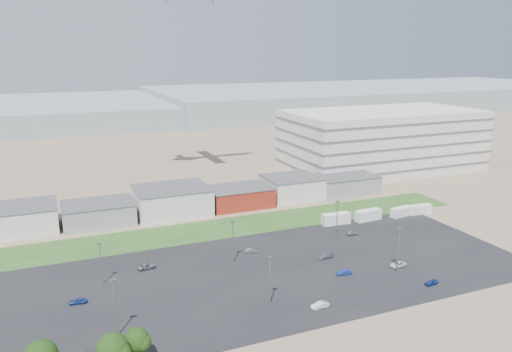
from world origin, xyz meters
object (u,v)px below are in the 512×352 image
parked_car_5 (78,301)px  parked_car_11 (252,250)px  parked_car_2 (431,282)px  parked_car_8 (352,233)px  parked_car_13 (320,305)px  parked_car_9 (147,266)px  parked_car_12 (325,256)px  box_trailer_a (336,219)px  parked_car_0 (398,265)px  parked_car_1 (344,272)px

parked_car_5 → parked_car_11: bearing=109.8°
parked_car_2 → parked_car_5: parked_car_5 is taller
parked_car_8 → parked_car_13: (-28.13, -31.42, 0.05)m
parked_car_9 → parked_car_12: size_ratio=1.10×
parked_car_11 → parked_car_13: 30.93m
parked_car_2 → parked_car_8: 31.96m
box_trailer_a → parked_car_5: box_trailer_a is taller
parked_car_5 → parked_car_9: (15.83, 11.22, 0.02)m
box_trailer_a → parked_car_8: box_trailer_a is taller
box_trailer_a → parked_car_5: (-72.60, -20.81, -1.01)m
parked_car_0 → parked_car_2: (0.79, -10.21, -0.03)m
parked_car_2 → parked_car_9: (-55.17, 31.93, 0.04)m
parked_car_5 → parked_car_13: size_ratio=0.91×
parked_car_2 → parked_car_8: size_ratio=0.99×
parked_car_5 → parked_car_8: bearing=104.4°
parked_car_0 → parked_car_8: 21.80m
parked_car_5 → parked_car_11: (41.94, 10.70, -0.01)m
parked_car_1 → box_trailer_a: bearing=158.1°
parked_car_9 → parked_car_5: bearing=118.5°
parked_car_2 → parked_car_13: size_ratio=0.88×
parked_car_0 → parked_car_12: 17.05m
parked_car_9 → parked_car_1: bearing=-123.7°
box_trailer_a → parked_car_1: (-16.31, -30.04, -1.00)m
box_trailer_a → parked_car_9: bearing=-166.9°
parked_car_2 → parked_car_11: size_ratio=0.96×
parked_car_11 → parked_car_12: size_ratio=0.87×
parked_car_9 → parked_car_2: bearing=-126.9°
parked_car_0 → parked_car_11: size_ratio=1.23×
parked_car_8 → parked_car_13: size_ratio=0.89×
parked_car_9 → parked_car_13: (27.94, -31.40, 0.02)m
box_trailer_a → parked_car_13: size_ratio=2.27×
parked_car_0 → parked_car_9: bearing=-116.8°
parked_car_1 → parked_car_5: (-56.29, 9.23, -0.00)m
parked_car_2 → parked_car_13: parked_car_13 is taller
box_trailer_a → parked_car_0: bearing=-90.9°
box_trailer_a → parked_car_1: box_trailer_a is taller
parked_car_0 → parked_car_1: size_ratio=1.20×
parked_car_1 → parked_car_8: bearing=149.2°
parked_car_11 → parked_car_5: bearing=109.0°
parked_car_5 → parked_car_2: bearing=79.3°
parked_car_0 → parked_car_13: 28.17m
parked_car_13 → parked_car_0: bearing=106.2°
parked_car_2 → parked_car_12: parked_car_12 is taller
parked_car_1 → parked_car_13: size_ratio=0.94×
parked_car_1 → parked_car_12: 9.72m
parked_car_1 → parked_car_9: parked_car_9 is taller
parked_car_1 → parked_car_12: size_ratio=0.90×
parked_car_8 → parked_car_12: parked_car_12 is taller
parked_car_11 → box_trailer_a: bearing=-67.0°
box_trailer_a → parked_car_0: (-2.38, -31.31, -1.00)m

